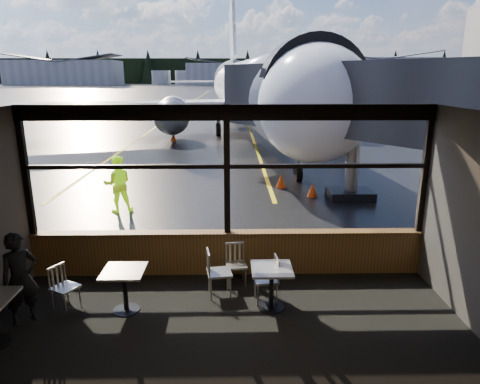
{
  "coord_description": "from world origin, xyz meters",
  "views": [
    {
      "loc": [
        0.1,
        -8.25,
        4.03
      ],
      "look_at": [
        0.28,
        1.0,
        1.5
      ],
      "focal_mm": 32.0,
      "sensor_mm": 36.0,
      "label": 1
    }
  ],
  "objects_px": {
    "ground_crew": "(118,184)",
    "airliner": "(255,48)",
    "cafe_table_near": "(271,288)",
    "cone_nose": "(281,181)",
    "cone_wing": "(173,137)",
    "cone_extra": "(312,190)",
    "chair_near_w": "(219,273)",
    "chair_near_n": "(236,265)",
    "chair_mid_w": "(65,288)",
    "jet_bridge": "(340,129)",
    "cafe_table_mid": "(125,291)",
    "passenger": "(20,278)",
    "chair_near_e": "(266,280)"
  },
  "relations": [
    {
      "from": "ground_crew",
      "to": "airliner",
      "type": "bearing_deg",
      "value": -123.75
    },
    {
      "from": "cafe_table_near",
      "to": "cone_nose",
      "type": "height_order",
      "value": "cafe_table_near"
    },
    {
      "from": "cone_wing",
      "to": "cone_extra",
      "type": "xyz_separation_m",
      "value": [
        6.47,
        -13.03,
        -0.02
      ]
    },
    {
      "from": "chair_near_w",
      "to": "cone_extra",
      "type": "height_order",
      "value": "chair_near_w"
    },
    {
      "from": "cone_extra",
      "to": "chair_near_n",
      "type": "bearing_deg",
      "value": -112.85
    },
    {
      "from": "cafe_table_near",
      "to": "chair_mid_w",
      "type": "relative_size",
      "value": 0.95
    },
    {
      "from": "chair_mid_w",
      "to": "cone_wing",
      "type": "bearing_deg",
      "value": -148.5
    },
    {
      "from": "chair_mid_w",
      "to": "cone_nose",
      "type": "relative_size",
      "value": 1.63
    },
    {
      "from": "ground_crew",
      "to": "cone_extra",
      "type": "height_order",
      "value": "ground_crew"
    },
    {
      "from": "airliner",
      "to": "chair_mid_w",
      "type": "height_order",
      "value": "airliner"
    },
    {
      "from": "cone_nose",
      "to": "cone_extra",
      "type": "bearing_deg",
      "value": -52.59
    },
    {
      "from": "cone_extra",
      "to": "ground_crew",
      "type": "bearing_deg",
      "value": -166.1
    },
    {
      "from": "jet_bridge",
      "to": "chair_near_w",
      "type": "xyz_separation_m",
      "value": [
        -3.75,
        -6.45,
        -1.9
      ]
    },
    {
      "from": "jet_bridge",
      "to": "chair_mid_w",
      "type": "bearing_deg",
      "value": -133.14
    },
    {
      "from": "cafe_table_mid",
      "to": "chair_near_w",
      "type": "distance_m",
      "value": 1.71
    },
    {
      "from": "jet_bridge",
      "to": "cone_wing",
      "type": "distance_m",
      "value": 15.34
    },
    {
      "from": "cafe_table_mid",
      "to": "cone_nose",
      "type": "bearing_deg",
      "value": 66.62
    },
    {
      "from": "cafe_table_near",
      "to": "passenger",
      "type": "distance_m",
      "value": 4.23
    },
    {
      "from": "chair_mid_w",
      "to": "chair_near_e",
      "type": "bearing_deg",
      "value": 122.4
    },
    {
      "from": "ground_crew",
      "to": "cone_nose",
      "type": "height_order",
      "value": "ground_crew"
    },
    {
      "from": "cafe_table_mid",
      "to": "chair_near_e",
      "type": "relative_size",
      "value": 0.89
    },
    {
      "from": "chair_near_e",
      "to": "cone_nose",
      "type": "bearing_deg",
      "value": -14.12
    },
    {
      "from": "chair_near_e",
      "to": "chair_near_w",
      "type": "distance_m",
      "value": 0.89
    },
    {
      "from": "jet_bridge",
      "to": "cafe_table_near",
      "type": "xyz_separation_m",
      "value": [
        -2.81,
        -6.92,
        -1.97
      ]
    },
    {
      "from": "airliner",
      "to": "chair_near_n",
      "type": "bearing_deg",
      "value": -98.95
    },
    {
      "from": "cone_nose",
      "to": "airliner",
      "type": "bearing_deg",
      "value": 91.17
    },
    {
      "from": "jet_bridge",
      "to": "cafe_table_mid",
      "type": "relative_size",
      "value": 13.77
    },
    {
      "from": "cafe_table_near",
      "to": "airliner",
      "type": "bearing_deg",
      "value": 87.79
    },
    {
      "from": "ground_crew",
      "to": "chair_near_n",
      "type": "bearing_deg",
      "value": 109.36
    },
    {
      "from": "jet_bridge",
      "to": "airliner",
      "type": "bearing_deg",
      "value": 97.4
    },
    {
      "from": "cone_nose",
      "to": "cone_wing",
      "type": "xyz_separation_m",
      "value": [
        -5.52,
        11.8,
        0.01
      ]
    },
    {
      "from": "chair_near_e",
      "to": "passenger",
      "type": "xyz_separation_m",
      "value": [
        -4.12,
        -0.55,
        0.34
      ]
    },
    {
      "from": "cone_nose",
      "to": "cone_extra",
      "type": "height_order",
      "value": "cone_nose"
    },
    {
      "from": "chair_near_e",
      "to": "chair_near_w",
      "type": "xyz_separation_m",
      "value": [
        -0.85,
        0.24,
        0.02
      ]
    },
    {
      "from": "chair_mid_w",
      "to": "passenger",
      "type": "distance_m",
      "value": 0.77
    },
    {
      "from": "cone_nose",
      "to": "cone_wing",
      "type": "relative_size",
      "value": 0.96
    },
    {
      "from": "jet_bridge",
      "to": "chair_near_e",
      "type": "xyz_separation_m",
      "value": [
        -2.89,
        -6.69,
        -1.92
      ]
    },
    {
      "from": "chair_near_e",
      "to": "chair_near_n",
      "type": "bearing_deg",
      "value": 32.82
    },
    {
      "from": "chair_near_w",
      "to": "cone_wing",
      "type": "xyz_separation_m",
      "value": [
        -3.46,
        19.83,
        -0.2
      ]
    },
    {
      "from": "chair_near_w",
      "to": "chair_mid_w",
      "type": "height_order",
      "value": "chair_near_w"
    },
    {
      "from": "ground_crew",
      "to": "cone_extra",
      "type": "xyz_separation_m",
      "value": [
        6.21,
        1.54,
        -0.62
      ]
    },
    {
      "from": "airliner",
      "to": "cone_nose",
      "type": "distance_m",
      "value": 14.58
    },
    {
      "from": "airliner",
      "to": "jet_bridge",
      "type": "height_order",
      "value": "airliner"
    },
    {
      "from": "chair_near_e",
      "to": "cone_wing",
      "type": "xyz_separation_m",
      "value": [
        -4.31,
        20.08,
        -0.18
      ]
    },
    {
      "from": "cafe_table_mid",
      "to": "chair_near_e",
      "type": "height_order",
      "value": "chair_near_e"
    },
    {
      "from": "airliner",
      "to": "chair_mid_w",
      "type": "distance_m",
      "value": 23.06
    },
    {
      "from": "chair_near_n",
      "to": "chair_mid_w",
      "type": "relative_size",
      "value": 1.02
    },
    {
      "from": "chair_mid_w",
      "to": "ground_crew",
      "type": "height_order",
      "value": "ground_crew"
    },
    {
      "from": "chair_near_w",
      "to": "ground_crew",
      "type": "distance_m",
      "value": 6.18
    },
    {
      "from": "airliner",
      "to": "cafe_table_near",
      "type": "height_order",
      "value": "airliner"
    }
  ]
}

